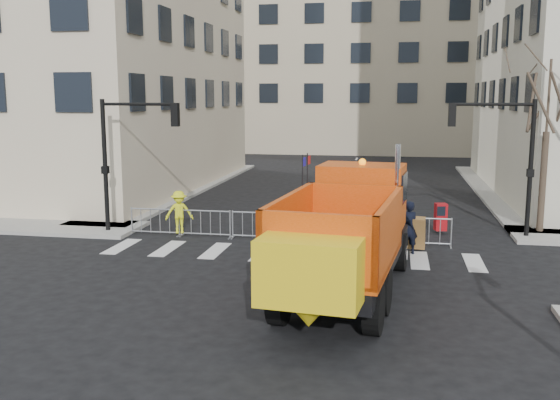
% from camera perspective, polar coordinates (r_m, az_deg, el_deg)
% --- Properties ---
extents(ground, '(120.00, 120.00, 0.00)m').
position_cam_1_polar(ground, '(16.85, -1.71, -9.59)').
color(ground, black).
rests_on(ground, ground).
extents(sidewalk_back, '(64.00, 5.00, 0.15)m').
position_cam_1_polar(sidewalk_back, '(24.90, 2.44, -3.13)').
color(sidewalk_back, gray).
rests_on(sidewalk_back, ground).
extents(building_far, '(30.00, 18.00, 24.00)m').
position_cam_1_polar(building_far, '(67.96, 7.88, 14.86)').
color(building_far, '#BCAC8F').
rests_on(building_far, ground).
extents(traffic_light_left, '(0.18, 0.18, 5.40)m').
position_cam_1_polar(traffic_light_left, '(25.88, -15.69, 2.90)').
color(traffic_light_left, black).
rests_on(traffic_light_left, ground).
extents(traffic_light_right, '(0.18, 0.18, 5.40)m').
position_cam_1_polar(traffic_light_right, '(25.73, 21.92, 2.53)').
color(traffic_light_right, black).
rests_on(traffic_light_right, ground).
extents(crowd_barriers, '(12.60, 0.60, 1.10)m').
position_cam_1_polar(crowd_barriers, '(24.05, 0.37, -2.42)').
color(crowd_barriers, '#9EA0A5').
rests_on(crowd_barriers, ground).
extents(street_tree, '(3.00, 3.00, 7.50)m').
position_cam_1_polar(street_tree, '(26.76, 23.12, 4.95)').
color(street_tree, '#382B21').
rests_on(street_tree, ground).
extents(plow_truck, '(4.16, 10.96, 4.16)m').
position_cam_1_polar(plow_truck, '(17.18, 6.15, -2.87)').
color(plow_truck, black).
rests_on(plow_truck, ground).
extents(cop_a, '(0.79, 0.63, 1.90)m').
position_cam_1_polar(cop_a, '(22.34, 11.64, -2.49)').
color(cop_a, black).
rests_on(cop_a, ground).
extents(cop_b, '(0.92, 0.74, 1.80)m').
position_cam_1_polar(cop_b, '(21.53, 6.78, -2.94)').
color(cop_b, black).
rests_on(cop_b, ground).
extents(cop_c, '(1.10, 1.06, 1.84)m').
position_cam_1_polar(cop_c, '(21.95, 10.98, -2.75)').
color(cop_c, black).
rests_on(cop_c, ground).
extents(worker, '(1.24, 0.96, 1.68)m').
position_cam_1_polar(worker, '(24.91, -9.21, -1.09)').
color(worker, yellow).
rests_on(worker, sidewalk_back).
extents(newspaper_box, '(0.53, 0.49, 1.10)m').
position_cam_1_polar(newspaper_box, '(25.95, 14.47, -1.50)').
color(newspaper_box, '#A10C12').
rests_on(newspaper_box, sidewalk_back).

